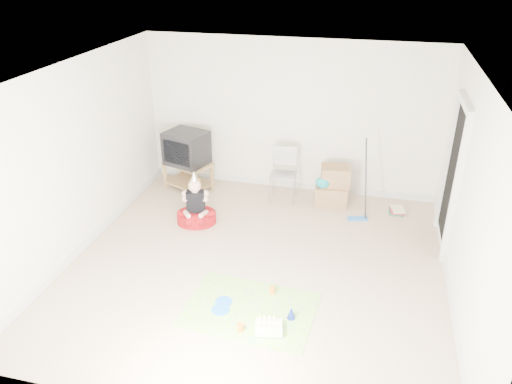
% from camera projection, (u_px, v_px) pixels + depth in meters
% --- Properties ---
extents(ground, '(5.00, 5.00, 0.00)m').
position_uv_depth(ground, '(256.00, 265.00, 6.78)').
color(ground, tan).
rests_on(ground, ground).
extents(doorway_recess, '(0.02, 0.90, 2.05)m').
position_uv_depth(doorway_recess, '(452.00, 179.00, 6.83)').
color(doorway_recess, black).
rests_on(doorway_recess, ground).
extents(tv_stand, '(0.91, 0.75, 0.49)m').
position_uv_depth(tv_stand, '(188.00, 174.00, 8.74)').
color(tv_stand, olive).
rests_on(tv_stand, ground).
extents(crt_tv, '(0.80, 0.72, 0.57)m').
position_uv_depth(crt_tv, '(186.00, 148.00, 8.52)').
color(crt_tv, black).
rests_on(crt_tv, tv_stand).
extents(folding_chair, '(0.44, 0.42, 0.93)m').
position_uv_depth(folding_chair, '(283.00, 175.00, 8.29)').
color(folding_chair, '#99999E').
rests_on(folding_chair, ground).
extents(cardboard_boxes, '(0.59, 0.48, 0.67)m').
position_uv_depth(cardboard_boxes, '(332.00, 186.00, 8.21)').
color(cardboard_boxes, '#916A46').
rests_on(cardboard_boxes, ground).
extents(floor_mop, '(0.33, 0.40, 1.24)m').
position_uv_depth(floor_mop, '(359.00, 205.00, 7.77)').
color(floor_mop, blue).
rests_on(floor_mop, ground).
extents(book_pile, '(0.24, 0.29, 0.09)m').
position_uv_depth(book_pile, '(397.00, 210.00, 8.07)').
color(book_pile, '#236A46').
rests_on(book_pile, ground).
extents(seated_woman, '(0.75, 0.75, 0.88)m').
position_uv_depth(seated_woman, '(196.00, 211.00, 7.72)').
color(seated_woman, maroon).
rests_on(seated_woman, ground).
extents(party_mat, '(1.60, 1.21, 0.01)m').
position_uv_depth(party_mat, '(250.00, 309.00, 5.95)').
color(party_mat, '#FF3585').
rests_on(party_mat, ground).
extents(birthday_cake, '(0.34, 0.30, 0.14)m').
position_uv_depth(birthday_cake, '(269.00, 328.00, 5.60)').
color(birthday_cake, white).
rests_on(birthday_cake, party_mat).
extents(blue_plate_near, '(0.22, 0.22, 0.01)m').
position_uv_depth(blue_plate_near, '(224.00, 302.00, 6.06)').
color(blue_plate_near, blue).
rests_on(blue_plate_near, party_mat).
extents(blue_plate_far, '(0.22, 0.22, 0.01)m').
position_uv_depth(blue_plate_far, '(220.00, 310.00, 5.93)').
color(blue_plate_far, blue).
rests_on(blue_plate_far, party_mat).
extents(orange_cup_near, '(0.08, 0.08, 0.09)m').
position_uv_depth(orange_cup_near, '(272.00, 290.00, 6.20)').
color(orange_cup_near, orange).
rests_on(orange_cup_near, party_mat).
extents(orange_cup_far, '(0.08, 0.08, 0.09)m').
position_uv_depth(orange_cup_far, '(240.00, 327.00, 5.60)').
color(orange_cup_far, orange).
rests_on(orange_cup_far, party_mat).
extents(blue_party_hat, '(0.11, 0.11, 0.15)m').
position_uv_depth(blue_party_hat, '(291.00, 313.00, 5.77)').
color(blue_party_hat, '#1729A4').
rests_on(blue_party_hat, party_mat).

